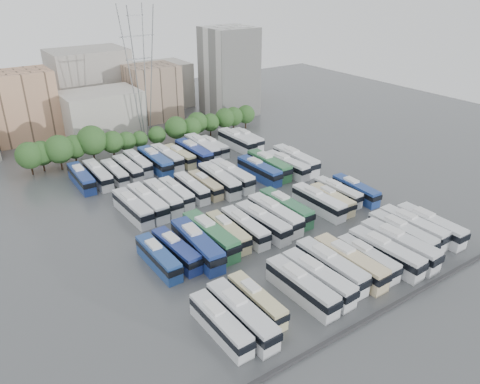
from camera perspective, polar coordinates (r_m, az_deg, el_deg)
ground at (r=87.74m, az=0.95°, el=-2.65°), size 220.00×220.00×0.00m
parapet at (r=67.96m, az=17.71°, el=-13.29°), size 56.00×0.50×0.50m
tree_line at (r=118.96m, az=-12.16°, el=6.84°), size 64.00×7.56×8.82m
city_buildings at (r=143.84m, az=-18.72°, el=10.78°), size 102.00×35.00×20.00m
apartment_tower at (r=147.13m, az=-1.33°, el=14.46°), size 14.00×14.00×26.00m
electricity_pylon at (r=124.34m, az=-12.07°, el=14.50°), size 9.00×6.91×33.83m
bus_r0_s0 at (r=60.30m, az=-2.40°, el=-15.74°), size 2.59×11.47×3.59m
bus_r0_s1 at (r=61.21m, az=0.21°, el=-14.72°), size 2.93×12.80×4.00m
bus_r0_s2 at (r=63.93m, az=2.04°, el=-13.03°), size 2.37×10.85×3.40m
bus_r0_s4 at (r=66.35m, az=7.51°, el=-11.32°), size 3.01×12.71×3.97m
bus_r0_s5 at (r=68.28m, az=9.47°, el=-10.27°), size 3.33×12.74×3.96m
bus_r0_s6 at (r=70.91m, az=11.03°, el=-8.86°), size 2.90×12.95×4.06m
bus_r0_s7 at (r=72.35m, az=13.25°, el=-8.32°), size 3.02×13.05×4.08m
bus_r0_s8 at (r=74.48m, az=15.29°, el=-7.77°), size 2.57×11.15×3.49m
bus_r0_s9 at (r=76.08m, az=17.30°, el=-7.04°), size 3.31×13.02×4.06m
bus_r0_s10 at (r=78.46m, az=18.81°, el=-6.12°), size 3.57×13.73×4.27m
bus_r0_s11 at (r=82.07m, az=19.12°, el=-4.81°), size 2.94×12.65×3.96m
bus_r0_s12 at (r=84.73m, az=20.32°, el=-4.03°), size 3.05×12.58×3.93m
bus_r0_s13 at (r=86.32m, az=22.18°, el=-3.77°), size 2.93×12.75×3.99m
bus_r1_s0 at (r=73.02m, az=-9.92°, el=-7.86°), size 2.64×11.47×3.59m
bus_r1_s1 at (r=74.28m, az=-7.79°, el=-7.03°), size 3.13×11.72×3.64m
bus_r1_s2 at (r=74.71m, az=-5.24°, el=-6.39°), size 3.58×13.75×4.28m
bus_r1_s3 at (r=77.04m, az=-3.61°, el=-5.27°), size 3.26×13.61×4.25m
bus_r1_s4 at (r=78.59m, az=-1.49°, el=-4.83°), size 2.89×11.38×3.55m
bus_r1_s5 at (r=79.78m, az=0.60°, el=-4.26°), size 2.77×11.81×3.69m
bus_r1_s6 at (r=81.13m, az=2.77°, el=-3.66°), size 3.32×12.56×3.90m
bus_r1_s7 at (r=83.64m, az=4.28°, el=-2.70°), size 2.99×12.87×4.03m
bus_r1_s8 at (r=86.11m, az=5.59°, el=-1.89°), size 2.92×12.76×3.99m
bus_r1_s10 at (r=89.16m, az=9.55°, el=-1.16°), size 2.82×12.40×3.88m
bus_r1_s11 at (r=91.11m, az=11.15°, el=-0.86°), size 2.79×10.87×3.38m
bus_r1_s12 at (r=94.24m, az=11.85°, el=0.02°), size 2.77×11.07×3.45m
bus_r1_s13 at (r=95.73m, az=13.91°, el=0.26°), size 3.02×11.51×3.58m
bus_r2_s1 at (r=88.04m, az=-12.96°, el=-1.83°), size 3.13×12.60×3.93m
bus_r2_s2 at (r=89.29m, az=-11.20°, el=-1.21°), size 3.06×12.92×4.04m
bus_r2_s3 at (r=91.00m, az=-9.39°, el=-0.58°), size 2.71×12.28×3.85m
bus_r2_s4 at (r=92.86m, az=-7.77°, el=-0.04°), size 2.42×11.01×3.45m
bus_r2_s5 at (r=94.41m, az=-5.93°, el=0.54°), size 2.74×11.39×3.56m
bus_r2_s6 at (r=95.61m, az=-4.25°, el=0.90°), size 2.51×10.88×3.40m
bus_r2_s7 at (r=96.74m, az=-2.56°, el=1.52°), size 3.55×13.55×4.21m
bus_r2_s8 at (r=98.85m, az=-1.02°, el=2.06°), size 3.10×13.25×4.14m
bus_r2_s10 at (r=101.61m, az=2.35°, el=2.66°), size 3.22×12.68×3.95m
bus_r2_s11 at (r=104.23m, az=3.56°, el=3.31°), size 3.17×13.36×4.17m
bus_r2_s12 at (r=104.80m, az=5.69°, el=3.30°), size 3.33×12.72×3.96m
bus_r2_s13 at (r=107.52m, az=6.80°, el=3.92°), size 3.24×13.66×4.27m
bus_r3_s0 at (r=103.52m, az=-18.78°, el=1.66°), size 2.96×12.30×3.84m
bus_r3_s1 at (r=104.05m, az=-16.93°, el=2.06°), size 2.73×12.26×3.84m
bus_r3_s2 at (r=104.46m, az=-15.02°, el=2.29°), size 2.43×11.08×3.47m
bus_r3_s3 at (r=105.91m, az=-13.53°, el=2.83°), size 2.69×11.53×3.60m
bus_r3_s4 at (r=108.52m, az=-12.34°, el=3.51°), size 2.54×11.49×3.60m
bus_r3_s5 at (r=107.96m, az=-10.30°, el=3.75°), size 2.99×13.39×4.20m
bus_r3_s6 at (r=110.36m, az=-8.89°, el=4.25°), size 2.89×12.22×3.82m
bus_r3_s7 at (r=111.06m, az=-7.35°, el=4.40°), size 3.01×11.29×3.51m
bus_r3_s8 at (r=111.82m, az=-5.66°, el=4.82°), size 3.21×13.37×4.18m
bus_r3_s9 at (r=114.74m, az=-4.66°, el=5.44°), size 3.55×13.70×4.26m
bus_r3_s10 at (r=116.38m, az=-3.24°, el=5.56°), size 2.54×10.95×3.42m
bus_r3_s12 at (r=119.04m, az=-0.37°, el=6.27°), size 3.17×13.44×4.20m
bus_r3_s13 at (r=121.30m, az=0.92°, el=6.51°), size 2.85×11.71×3.65m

